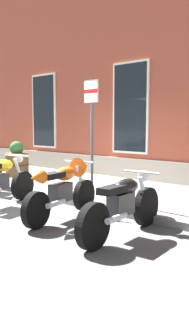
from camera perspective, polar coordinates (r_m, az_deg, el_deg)
name	(u,v)px	position (r m, az deg, el deg)	size (l,w,h in m)	color
ground_plane	(43,199)	(8.13, -8.12, -4.91)	(140.00, 140.00, 0.00)	#4C4C4F
sidewalk	(92,187)	(9.17, -0.42, -3.08)	(28.63, 3.15, 0.13)	slate
brick_pub_facade	(183,11)	(12.99, 13.80, 22.91)	(22.63, 5.49, 10.57)	brown
motorcycle_yellow_naked	(1,182)	(7.57, -14.55, -2.15)	(0.75, 2.01, 1.01)	black
motorcycle_orange_sport	(65,186)	(6.42, -4.65, -2.87)	(0.72, 2.01, 1.04)	black
motorcycle_black_naked	(123,205)	(5.39, 4.58, -5.85)	(0.62, 2.09, 0.92)	black
parking_sign	(92,122)	(7.36, -0.45, 7.25)	(0.36, 0.07, 2.43)	#4C4C51
barrel_planter	(17,162)	(10.91, -12.10, 0.96)	(0.71, 0.71, 1.03)	brown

